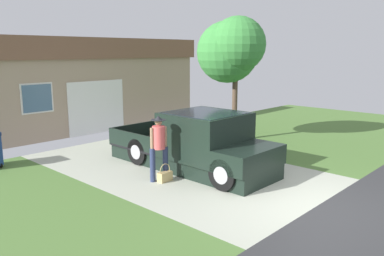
% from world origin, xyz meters
% --- Properties ---
extents(pickup_truck, '(2.14, 5.28, 1.70)m').
position_xyz_m(pickup_truck, '(0.35, 3.71, 0.76)').
color(pickup_truck, black).
rests_on(pickup_truck, ground).
extents(person_with_hat, '(0.51, 0.40, 1.75)m').
position_xyz_m(person_with_hat, '(-1.12, 3.87, 1.01)').
color(person_with_hat, navy).
rests_on(person_with_hat, ground).
extents(handbag, '(0.39, 0.19, 0.48)m').
position_xyz_m(handbag, '(-1.07, 3.71, 0.15)').
color(handbag, tan).
rests_on(handbag, ground).
extents(house_with_garage, '(10.18, 5.81, 3.93)m').
position_xyz_m(house_with_garage, '(2.00, 13.16, 1.99)').
color(house_with_garage, tan).
rests_on(house_with_garage, ground).
extents(front_yard_tree, '(2.29, 2.65, 4.63)m').
position_xyz_m(front_yard_tree, '(3.84, 5.35, 3.45)').
color(front_yard_tree, brown).
rests_on(front_yard_tree, ground).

